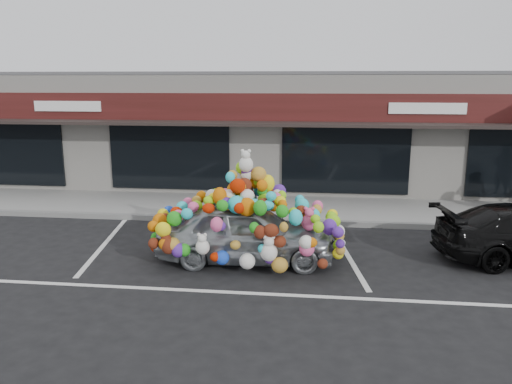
# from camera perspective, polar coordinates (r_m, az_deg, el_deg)

# --- Properties ---
(ground) EXTENTS (90.00, 90.00, 0.00)m
(ground) POSITION_cam_1_polar(r_m,az_deg,el_deg) (12.05, -3.12, -6.86)
(ground) COLOR black
(ground) RESTS_ON ground
(shop_building) EXTENTS (24.00, 7.20, 4.31)m
(shop_building) POSITION_cam_1_polar(r_m,az_deg,el_deg) (19.82, 0.97, 7.28)
(shop_building) COLOR white
(shop_building) RESTS_ON ground
(sidewalk) EXTENTS (26.00, 3.00, 0.15)m
(sidewalk) POSITION_cam_1_polar(r_m,az_deg,el_deg) (15.81, -0.67, -1.79)
(sidewalk) COLOR gray
(sidewalk) RESTS_ON ground
(kerb) EXTENTS (26.00, 0.18, 0.16)m
(kerb) POSITION_cam_1_polar(r_m,az_deg,el_deg) (14.38, -1.44, -3.27)
(kerb) COLOR slate
(kerb) RESTS_ON ground
(parking_stripe_left) EXTENTS (0.73, 4.37, 0.01)m
(parking_stripe_left) POSITION_cam_1_polar(r_m,az_deg,el_deg) (13.14, -16.93, -5.72)
(parking_stripe_left) COLOR silver
(parking_stripe_left) RESTS_ON ground
(parking_stripe_mid) EXTENTS (0.73, 4.37, 0.01)m
(parking_stripe_mid) POSITION_cam_1_polar(r_m,az_deg,el_deg) (12.10, 10.32, -6.94)
(parking_stripe_mid) COLOR silver
(parking_stripe_mid) RESTS_ON ground
(lane_line) EXTENTS (14.00, 0.12, 0.01)m
(lane_line) POSITION_cam_1_polar(r_m,az_deg,el_deg) (9.75, 6.41, -11.75)
(lane_line) COLOR silver
(lane_line) RESTS_ON ground
(toy_car) EXTENTS (2.92, 4.36, 2.50)m
(toy_car) POSITION_cam_1_polar(r_m,az_deg,el_deg) (11.22, -1.09, -3.78)
(toy_car) COLOR #92979C
(toy_car) RESTS_ON ground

